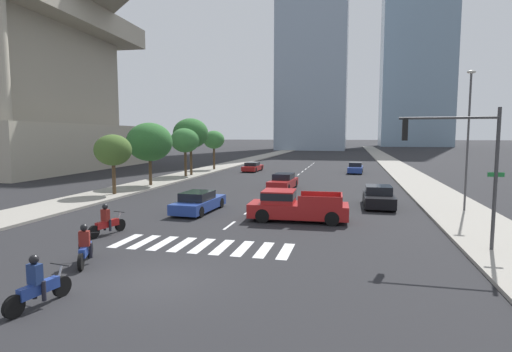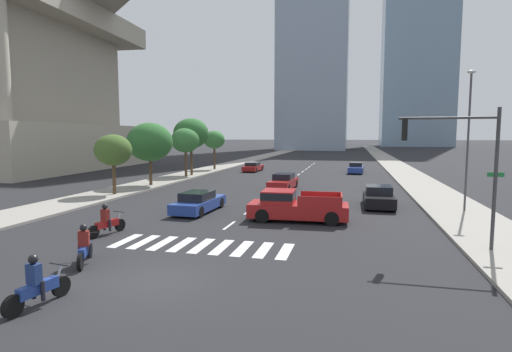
{
  "view_description": "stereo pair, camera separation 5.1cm",
  "coord_description": "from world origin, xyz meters",
  "px_view_note": "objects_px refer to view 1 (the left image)",
  "views": [
    {
      "loc": [
        6.1,
        -11.59,
        4.69
      ],
      "look_at": [
        0.0,
        14.23,
        2.0
      ],
      "focal_mm": 28.37,
      "sensor_mm": 36.0,
      "label": 1
    },
    {
      "loc": [
        6.15,
        -11.57,
        4.69
      ],
      "look_at": [
        0.0,
        14.23,
        2.0
      ],
      "focal_mm": 28.37,
      "sensor_mm": 36.0,
      "label": 2
    }
  ],
  "objects_px": {
    "traffic_signal_near": "(459,153)",
    "motorcycle_third": "(38,286)",
    "sedan_red_0": "(283,182)",
    "street_tree_nearest": "(113,150)",
    "motorcycle_lead": "(107,223)",
    "street_tree_second": "(150,142)",
    "street_lamp_east": "(468,131)",
    "street_tree_third": "(185,140)",
    "sedan_blue_3": "(199,202)",
    "sedan_black_2": "(378,197)",
    "street_tree_fifth": "(214,140)",
    "street_tree_fourth": "(191,133)",
    "sedan_blue_1": "(355,168)",
    "pickup_truck": "(293,206)",
    "motorcycle_trailing": "(85,248)",
    "sedan_red_4": "(253,167)"
  },
  "relations": [
    {
      "from": "sedan_red_0",
      "to": "street_tree_nearest",
      "type": "bearing_deg",
      "value": -56.54
    },
    {
      "from": "motorcycle_third",
      "to": "street_tree_fourth",
      "type": "height_order",
      "value": "street_tree_fourth"
    },
    {
      "from": "sedan_red_4",
      "to": "street_tree_second",
      "type": "distance_m",
      "value": 18.51
    },
    {
      "from": "street_tree_fifth",
      "to": "street_tree_second",
      "type": "bearing_deg",
      "value": -90.0
    },
    {
      "from": "street_tree_third",
      "to": "street_tree_fourth",
      "type": "bearing_deg",
      "value": 90.0
    },
    {
      "from": "motorcycle_third",
      "to": "sedan_blue_3",
      "type": "relative_size",
      "value": 0.44
    },
    {
      "from": "pickup_truck",
      "to": "traffic_signal_near",
      "type": "xyz_separation_m",
      "value": [
        7.19,
        -4.31,
        3.16
      ]
    },
    {
      "from": "sedan_red_4",
      "to": "street_tree_nearest",
      "type": "height_order",
      "value": "street_tree_nearest"
    },
    {
      "from": "street_lamp_east",
      "to": "street_tree_third",
      "type": "relative_size",
      "value": 1.56
    },
    {
      "from": "pickup_truck",
      "to": "traffic_signal_near",
      "type": "relative_size",
      "value": 0.97
    },
    {
      "from": "sedan_blue_1",
      "to": "sedan_black_2",
      "type": "relative_size",
      "value": 1.11
    },
    {
      "from": "traffic_signal_near",
      "to": "street_lamp_east",
      "type": "relative_size",
      "value": 0.67
    },
    {
      "from": "traffic_signal_near",
      "to": "street_tree_second",
      "type": "xyz_separation_m",
      "value": [
        -21.99,
        16.03,
        0.09
      ]
    },
    {
      "from": "motorcycle_trailing",
      "to": "sedan_red_0",
      "type": "bearing_deg",
      "value": -34.31
    },
    {
      "from": "traffic_signal_near",
      "to": "motorcycle_third",
      "type": "bearing_deg",
      "value": 34.34
    },
    {
      "from": "street_tree_fifth",
      "to": "street_tree_fourth",
      "type": "bearing_deg",
      "value": -90.0
    },
    {
      "from": "sedan_black_2",
      "to": "street_tree_third",
      "type": "height_order",
      "value": "street_tree_third"
    },
    {
      "from": "sedan_black_2",
      "to": "street_lamp_east",
      "type": "height_order",
      "value": "street_lamp_east"
    },
    {
      "from": "traffic_signal_near",
      "to": "street_tree_third",
      "type": "bearing_deg",
      "value": -47.6
    },
    {
      "from": "street_lamp_east",
      "to": "street_tree_fifth",
      "type": "bearing_deg",
      "value": 134.82
    },
    {
      "from": "sedan_red_0",
      "to": "motorcycle_lead",
      "type": "bearing_deg",
      "value": -12.97
    },
    {
      "from": "sedan_red_0",
      "to": "street_tree_nearest",
      "type": "xyz_separation_m",
      "value": [
        -12.09,
        -6.91,
        2.91
      ]
    },
    {
      "from": "street_tree_fourth",
      "to": "sedan_black_2",
      "type": "bearing_deg",
      "value": -38.77
    },
    {
      "from": "street_lamp_east",
      "to": "street_tree_fourth",
      "type": "distance_m",
      "value": 29.76
    },
    {
      "from": "motorcycle_lead",
      "to": "street_tree_third",
      "type": "bearing_deg",
      "value": 28.3
    },
    {
      "from": "motorcycle_lead",
      "to": "sedan_black_2",
      "type": "height_order",
      "value": "motorcycle_lead"
    },
    {
      "from": "sedan_blue_3",
      "to": "street_tree_fourth",
      "type": "height_order",
      "value": "street_tree_fourth"
    },
    {
      "from": "sedan_blue_1",
      "to": "sedan_black_2",
      "type": "distance_m",
      "value": 24.15
    },
    {
      "from": "sedan_blue_3",
      "to": "street_tree_nearest",
      "type": "height_order",
      "value": "street_tree_nearest"
    },
    {
      "from": "motorcycle_lead",
      "to": "street_tree_second",
      "type": "bearing_deg",
      "value": 34.88
    },
    {
      "from": "street_tree_second",
      "to": "pickup_truck",
      "type": "bearing_deg",
      "value": -38.37
    },
    {
      "from": "motorcycle_third",
      "to": "street_tree_second",
      "type": "relative_size",
      "value": 0.37
    },
    {
      "from": "sedan_red_0",
      "to": "sedan_blue_1",
      "type": "bearing_deg",
      "value": 163.38
    },
    {
      "from": "traffic_signal_near",
      "to": "street_tree_second",
      "type": "distance_m",
      "value": 27.22
    },
    {
      "from": "pickup_truck",
      "to": "traffic_signal_near",
      "type": "distance_m",
      "value": 8.96
    },
    {
      "from": "motorcycle_trailing",
      "to": "street_lamp_east",
      "type": "xyz_separation_m",
      "value": [
        16.12,
        13.79,
        4.34
      ]
    },
    {
      "from": "motorcycle_lead",
      "to": "motorcycle_third",
      "type": "bearing_deg",
      "value": -145.77
    },
    {
      "from": "street_tree_third",
      "to": "sedan_blue_1",
      "type": "bearing_deg",
      "value": 28.49
    },
    {
      "from": "traffic_signal_near",
      "to": "street_tree_nearest",
      "type": "height_order",
      "value": "traffic_signal_near"
    },
    {
      "from": "street_tree_nearest",
      "to": "traffic_signal_near",
      "type": "bearing_deg",
      "value": -24.88
    },
    {
      "from": "sedan_red_0",
      "to": "street_tree_fourth",
      "type": "xyz_separation_m",
      "value": [
        -12.09,
        8.59,
        4.26
      ]
    },
    {
      "from": "sedan_blue_1",
      "to": "sedan_blue_3",
      "type": "relative_size",
      "value": 0.99
    },
    {
      "from": "street_tree_fourth",
      "to": "street_tree_fifth",
      "type": "height_order",
      "value": "street_tree_fourth"
    },
    {
      "from": "sedan_black_2",
      "to": "street_tree_second",
      "type": "height_order",
      "value": "street_tree_second"
    },
    {
      "from": "street_tree_second",
      "to": "sedan_red_4",
      "type": "bearing_deg",
      "value": 72.85
    },
    {
      "from": "pickup_truck",
      "to": "sedan_red_0",
      "type": "xyz_separation_m",
      "value": [
        -2.71,
        12.8,
        -0.19
      ]
    },
    {
      "from": "sedan_blue_3",
      "to": "street_tree_second",
      "type": "distance_m",
      "value": 14.15
    },
    {
      "from": "motorcycle_third",
      "to": "sedan_blue_3",
      "type": "height_order",
      "value": "motorcycle_third"
    },
    {
      "from": "motorcycle_trailing",
      "to": "sedan_red_4",
      "type": "relative_size",
      "value": 0.43
    },
    {
      "from": "pickup_truck",
      "to": "street_tree_fifth",
      "type": "distance_m",
      "value": 33.0
    }
  ]
}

